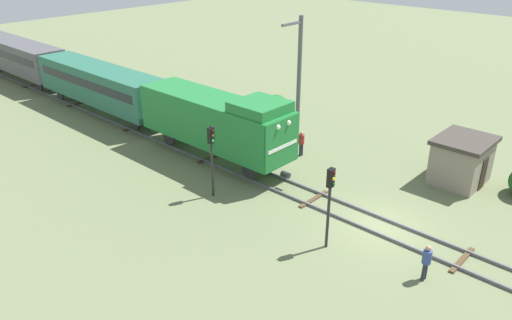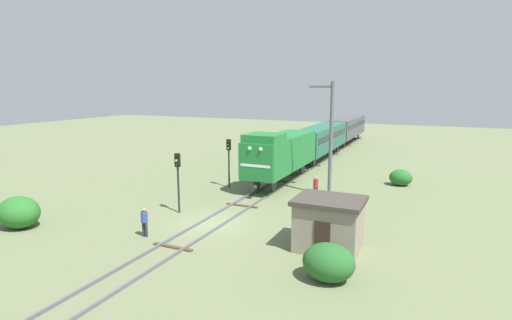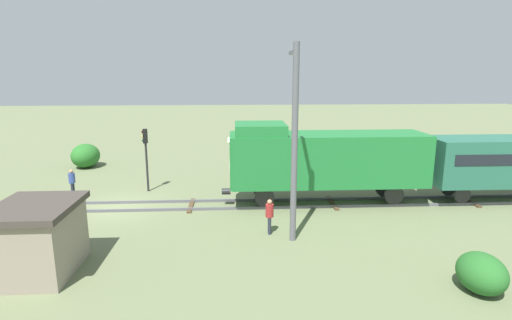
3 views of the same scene
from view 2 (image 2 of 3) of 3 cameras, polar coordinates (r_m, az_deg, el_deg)
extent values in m
plane|color=#66704C|center=(25.20, -6.23, -9.05)|extent=(147.85, 147.85, 0.00)
cube|color=#595960|center=(25.53, -7.64, -8.63)|extent=(0.10, 98.57, 0.16)
cube|color=#595960|center=(24.83, -4.79, -9.13)|extent=(0.10, 98.57, 0.16)
cube|color=#4C3823|center=(21.99, -11.81, -12.07)|extent=(2.40, 0.24, 0.09)
cube|color=#4C3823|center=(28.61, -2.02, -6.51)|extent=(2.40, 0.24, 0.09)
cube|color=#4C3823|center=(35.89, 3.83, -3.02)|extent=(2.40, 0.24, 0.09)
cube|color=#4C3823|center=(43.51, 7.66, -0.70)|extent=(2.40, 0.24, 0.09)
cube|color=#4C3823|center=(51.31, 10.33, 0.91)|extent=(2.40, 0.24, 0.09)
cube|color=#4C3823|center=(59.22, 12.29, 2.10)|extent=(2.40, 0.24, 0.09)
cube|color=#4C3823|center=(67.20, 13.79, 3.01)|extent=(2.40, 0.24, 0.09)
cube|color=#1E7233|center=(35.06, 3.69, 1.10)|extent=(2.90, 11.00, 2.90)
cube|color=#1E7233|center=(31.22, 1.18, 3.22)|extent=(2.75, 2.80, 0.60)
cube|color=#1E7233|center=(30.01, -0.07, -0.46)|extent=(2.84, 0.10, 2.84)
cube|color=white|center=(30.01, -0.11, -0.84)|extent=(2.46, 0.06, 0.20)
sphere|color=white|center=(29.96, -0.90, 1.66)|extent=(0.28, 0.28, 0.28)
sphere|color=white|center=(29.59, 0.68, 1.55)|extent=(0.28, 0.28, 0.28)
cylinder|color=#262628|center=(30.15, -0.31, -4.01)|extent=(0.36, 0.50, 0.36)
cylinder|color=#262628|center=(32.37, 0.13, -3.27)|extent=(0.18, 1.10, 1.10)
cylinder|color=#262628|center=(31.82, 2.49, -3.52)|extent=(0.18, 1.10, 1.10)
cylinder|color=#262628|center=(39.08, 4.60, -0.92)|extent=(0.18, 1.10, 1.10)
cylinder|color=#262628|center=(38.62, 6.61, -1.09)|extent=(0.18, 1.10, 1.10)
cube|color=#26604C|center=(47.45, 9.33, 3.14)|extent=(2.80, 14.00, 2.70)
cube|color=black|center=(47.40, 9.34, 3.56)|extent=(2.84, 12.88, 0.64)
cylinder|color=#262628|center=(42.81, 6.42, -0.05)|extent=(0.16, 0.96, 0.96)
cylinder|color=#262628|center=(42.39, 8.27, -0.20)|extent=(0.16, 0.96, 0.96)
cylinder|color=#262628|center=(53.05, 10.05, 1.88)|extent=(0.16, 0.96, 0.96)
cylinder|color=#262628|center=(52.72, 11.57, 1.78)|extent=(0.16, 0.96, 0.96)
cube|color=#4C4C51|center=(61.58, 12.92, 4.66)|extent=(2.80, 14.00, 2.70)
cube|color=black|center=(61.54, 12.93, 4.99)|extent=(2.84, 12.88, 0.64)
cylinder|color=#262628|center=(56.70, 11.02, 2.40)|extent=(0.16, 0.96, 0.96)
cylinder|color=#262628|center=(56.39, 12.44, 2.30)|extent=(0.16, 0.96, 0.96)
cylinder|color=#262628|center=(67.18, 13.19, 3.54)|extent=(0.16, 0.96, 0.96)
cylinder|color=#262628|center=(66.91, 14.40, 3.46)|extent=(0.16, 0.96, 0.96)
cylinder|color=#262628|center=(27.14, -11.04, -3.30)|extent=(0.14, 0.14, 4.06)
cube|color=black|center=(26.82, -11.16, -0.02)|extent=(0.32, 0.24, 0.90)
sphere|color=#390606|center=(26.66, -11.35, 0.50)|extent=(0.16, 0.16, 0.16)
sphere|color=yellow|center=(26.71, -11.33, -0.09)|extent=(0.16, 0.16, 0.16)
sphere|color=black|center=(26.76, -11.31, -0.68)|extent=(0.16, 0.16, 0.16)
cylinder|color=#262628|center=(33.46, -3.89, -0.51)|extent=(0.14, 0.14, 4.08)
cube|color=black|center=(33.20, -3.92, 2.19)|extent=(0.32, 0.24, 0.90)
sphere|color=#390606|center=(33.04, -4.05, 2.62)|extent=(0.16, 0.16, 0.16)
sphere|color=#3C3306|center=(33.08, -4.04, 2.14)|extent=(0.16, 0.16, 0.16)
sphere|color=green|center=(33.12, -4.03, 1.66)|extent=(0.16, 0.16, 0.16)
cylinder|color=#262B38|center=(23.83, -15.78, -9.47)|extent=(0.15, 0.15, 0.85)
cylinder|color=#262B38|center=(23.71, -15.40, -9.56)|extent=(0.15, 0.15, 0.85)
cylinder|color=#33478C|center=(23.53, -15.68, -7.83)|extent=(0.38, 0.38, 0.62)
sphere|color=tan|center=(23.41, -15.73, -6.84)|extent=(0.23, 0.23, 0.23)
cylinder|color=#262B38|center=(30.81, 8.33, -4.64)|extent=(0.15, 0.15, 0.85)
cylinder|color=#262B38|center=(30.76, 8.69, -4.68)|extent=(0.15, 0.15, 0.85)
cylinder|color=maroon|center=(30.60, 8.55, -3.33)|extent=(0.38, 0.38, 0.62)
sphere|color=tan|center=(30.51, 8.57, -2.55)|extent=(0.23, 0.23, 0.23)
cylinder|color=#595960|center=(30.76, 10.65, 2.80)|extent=(0.28, 0.28, 8.78)
cube|color=#595960|center=(30.73, 9.25, 10.30)|extent=(1.80, 0.16, 0.16)
cube|color=gray|center=(21.34, 10.35, -9.26)|extent=(3.20, 2.60, 2.50)
cube|color=#3F3833|center=(20.92, 10.47, -5.73)|extent=(3.50, 2.90, 0.24)
cube|color=#2D2319|center=(20.24, 9.38, -11.24)|extent=(0.80, 0.06, 1.90)
ellipsoid|color=#256326|center=(36.46, 19.98, -2.37)|extent=(1.91, 1.57, 1.39)
ellipsoid|color=#245A26|center=(18.22, 10.33, -14.19)|extent=(2.31, 1.89, 1.68)
ellipsoid|color=#276926|center=(28.01, -30.78, -6.44)|extent=(2.64, 2.16, 1.92)
camera|label=1|loc=(34.11, -48.77, 15.59)|focal=35.00mm
camera|label=3|loc=(28.73, 44.56, 5.72)|focal=28.00mm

